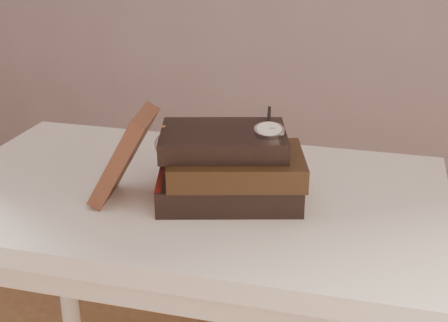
# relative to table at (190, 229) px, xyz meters

# --- Properties ---
(table) EXTENTS (1.00, 0.60, 0.75)m
(table) POSITION_rel_table_xyz_m (0.00, 0.00, 0.00)
(table) COLOR silver
(table) RESTS_ON ground
(book_stack) EXTENTS (0.31, 0.25, 0.13)m
(book_stack) POSITION_rel_table_xyz_m (0.09, -0.02, 0.15)
(book_stack) COLOR black
(book_stack) RESTS_ON table
(journal) EXTENTS (0.13, 0.13, 0.18)m
(journal) POSITION_rel_table_xyz_m (-0.10, -0.08, 0.18)
(journal) COLOR #3A1F16
(journal) RESTS_ON table
(pocket_watch) EXTENTS (0.07, 0.16, 0.02)m
(pocket_watch) POSITION_rel_table_xyz_m (0.16, -0.01, 0.23)
(pocket_watch) COLOR silver
(pocket_watch) RESTS_ON book_stack
(eyeglasses) EXTENTS (0.14, 0.15, 0.05)m
(eyeglasses) POSITION_rel_table_xyz_m (-0.03, 0.04, 0.17)
(eyeglasses) COLOR silver
(eyeglasses) RESTS_ON book_stack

